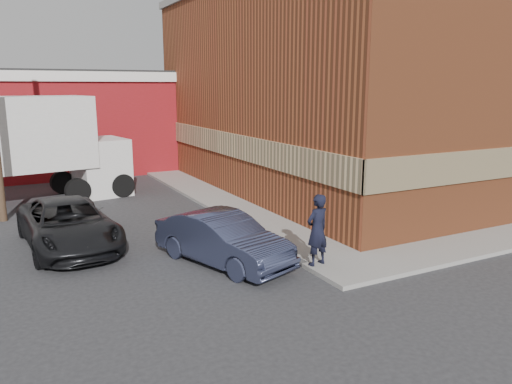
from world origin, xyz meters
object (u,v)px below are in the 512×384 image
suv_a (68,224)px  brick_building (360,88)px  box_truck (25,143)px  warehouse (24,122)px  sedan (223,239)px  man (317,230)px

suv_a → brick_building: bearing=12.9°
brick_building → box_truck: 15.33m
warehouse → box_truck: bearing=-93.1°
warehouse → suv_a: warehouse is taller
box_truck → warehouse: bearing=78.1°
sedan → warehouse: bearing=82.2°
man → suv_a: 7.47m
sedan → suv_a: bearing=116.9°
brick_building → suv_a: size_ratio=3.54×
man → suv_a: man is taller
man → sedan: size_ratio=0.45×
brick_building → suv_a: brick_building is taller
brick_building → warehouse: 18.30m
warehouse → suv_a: size_ratio=3.16×
warehouse → sedan: bearing=-78.7°
man → sedan: 2.57m
sedan → box_truck: 11.34m
brick_building → sedan: brick_building is taller
man → sedan: man is taller
brick_building → man: brick_building is taller
brick_building → man: size_ratio=9.53×
box_truck → man: bearing=-71.0°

